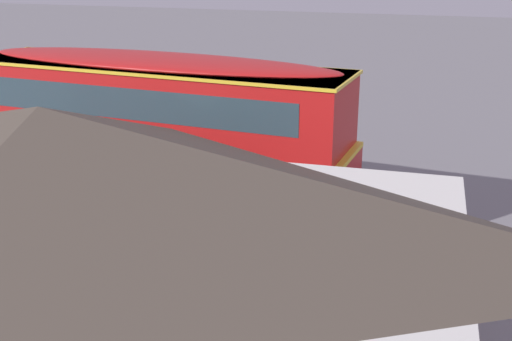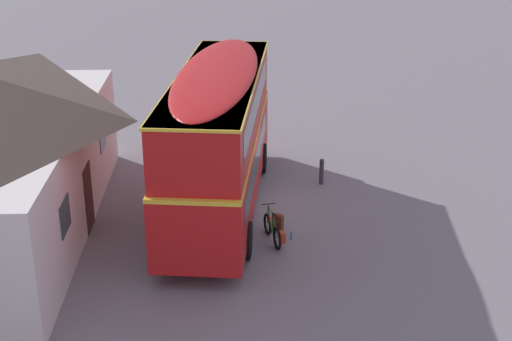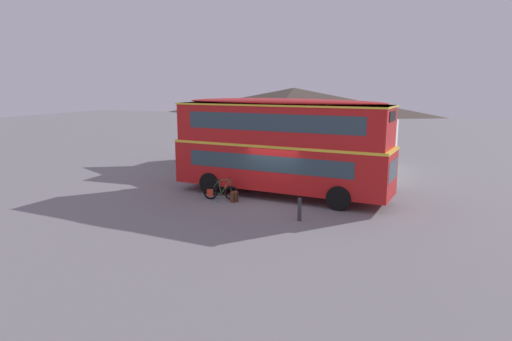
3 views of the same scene
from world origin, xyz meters
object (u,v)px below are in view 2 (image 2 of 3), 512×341
at_px(double_decker_bus, 218,133).
at_px(water_bottle_blue_sports, 291,236).
at_px(touring_bicycle, 273,231).
at_px(backpack_on_ground, 278,221).
at_px(kerb_bollard, 322,171).

bearing_deg(double_decker_bus, water_bottle_blue_sports, -135.81).
height_order(double_decker_bus, water_bottle_blue_sports, double_decker_bus).
relative_size(touring_bicycle, backpack_on_ground, 3.05).
xyz_separation_m(touring_bicycle, water_bottle_blue_sports, (0.18, -0.55, -0.26)).
relative_size(backpack_on_ground, kerb_bollard, 0.56).
xyz_separation_m(double_decker_bus, kerb_bollard, (2.00, -3.59, -2.15)).
relative_size(double_decker_bus, backpack_on_ground, 19.98).
relative_size(backpack_on_ground, water_bottle_blue_sports, 2.18).
relative_size(touring_bicycle, kerb_bollard, 1.71).
bearing_deg(water_bottle_blue_sports, kerb_bollard, -17.19).
bearing_deg(kerb_bollard, water_bottle_blue_sports, 162.81).
height_order(backpack_on_ground, water_bottle_blue_sports, backpack_on_ground).
height_order(water_bottle_blue_sports, kerb_bollard, kerb_bollard).
distance_m(double_decker_bus, touring_bicycle, 3.78).
bearing_deg(water_bottle_blue_sports, double_decker_bus, 44.19).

